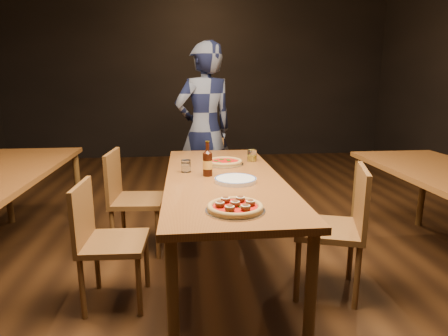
{
  "coord_description": "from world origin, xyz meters",
  "views": [
    {
      "loc": [
        -0.26,
        -2.55,
        1.41
      ],
      "look_at": [
        0.0,
        -0.05,
        0.82
      ],
      "focal_mm": 30.0,
      "sensor_mm": 36.0,
      "label": 1
    }
  ],
  "objects": [
    {
      "name": "beer_bottle",
      "position": [
        -0.11,
        0.02,
        0.84
      ],
      "size": [
        0.07,
        0.07,
        0.24
      ],
      "rotation": [
        0.0,
        0.0,
        0.31
      ],
      "color": "black",
      "rests_on": "table_main"
    },
    {
      "name": "diner",
      "position": [
        -0.06,
        1.35,
        0.9
      ],
      "size": [
        0.77,
        0.66,
        1.8
      ],
      "primitive_type": "imported",
      "rotation": [
        0.0,
        0.0,
        3.56
      ],
      "color": "black",
      "rests_on": "ground"
    },
    {
      "name": "amber_glass",
      "position": [
        0.29,
        0.47,
        0.8
      ],
      "size": [
        0.08,
        0.08,
        0.1
      ],
      "primitive_type": "cylinder",
      "color": "#AE8113",
      "rests_on": "table_main"
    },
    {
      "name": "chair_main_sw",
      "position": [
        -0.66,
        0.47,
        0.45
      ],
      "size": [
        0.45,
        0.45,
        0.89
      ],
      "primitive_type": null,
      "rotation": [
        0.0,
        0.0,
        1.49
      ],
      "color": "brown",
      "rests_on": "ground"
    },
    {
      "name": "plate_stack",
      "position": [
        0.07,
        -0.17,
        0.76
      ],
      "size": [
        0.28,
        0.28,
        0.03
      ],
      "primitive_type": "cylinder",
      "color": "white",
      "rests_on": "table_main"
    },
    {
      "name": "chair_main_nw",
      "position": [
        -0.72,
        -0.3,
        0.42
      ],
      "size": [
        0.41,
        0.41,
        0.84
      ],
      "primitive_type": null,
      "rotation": [
        0.0,
        0.0,
        1.53
      ],
      "color": "brown",
      "rests_on": "ground"
    },
    {
      "name": "pizza_margherita",
      "position": [
        0.05,
        0.37,
        0.77
      ],
      "size": [
        0.31,
        0.31,
        0.04
      ],
      "rotation": [
        0.0,
        0.0,
        -0.19
      ],
      "color": "#B7B7BF",
      "rests_on": "table_main"
    },
    {
      "name": "chair_main_e",
      "position": [
        0.67,
        -0.31,
        0.46
      ],
      "size": [
        0.54,
        0.54,
        0.91
      ],
      "primitive_type": null,
      "rotation": [
        0.0,
        0.0,
        -1.89
      ],
      "color": "brown",
      "rests_on": "ground"
    },
    {
      "name": "water_glass",
      "position": [
        -0.26,
        0.15,
        0.8
      ],
      "size": [
        0.07,
        0.07,
        0.09
      ],
      "primitive_type": "cylinder",
      "color": "white",
      "rests_on": "table_main"
    },
    {
      "name": "pizza_meatball",
      "position": [
        -0.01,
        -0.73,
        0.77
      ],
      "size": [
        0.31,
        0.31,
        0.06
      ],
      "rotation": [
        0.0,
        0.0,
        -0.22
      ],
      "color": "#B7B7BF",
      "rests_on": "table_main"
    },
    {
      "name": "room_shell",
      "position": [
        0.0,
        0.0,
        1.86
      ],
      "size": [
        9.0,
        9.0,
        9.0
      ],
      "color": "black",
      "rests_on": "ground"
    },
    {
      "name": "table_main",
      "position": [
        0.0,
        0.0,
        0.68
      ],
      "size": [
        0.8,
        2.0,
        0.75
      ],
      "color": "brown",
      "rests_on": "ground"
    },
    {
      "name": "chair_end",
      "position": [
        -0.06,
        1.2,
        0.42
      ],
      "size": [
        0.41,
        0.41,
        0.85
      ],
      "primitive_type": null,
      "rotation": [
        0.0,
        0.0,
        -0.04
      ],
      "color": "brown",
      "rests_on": "ground"
    },
    {
      "name": "ground",
      "position": [
        0.0,
        0.0,
        0.0
      ],
      "size": [
        9.0,
        9.0,
        0.0
      ],
      "primitive_type": "plane",
      "color": "black"
    }
  ]
}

